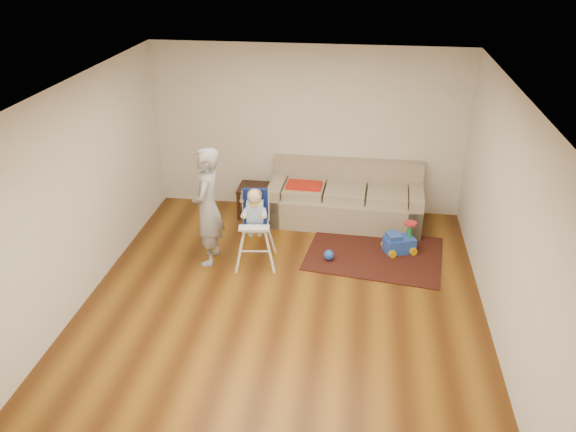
# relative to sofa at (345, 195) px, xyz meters

# --- Properties ---
(ground) EXTENTS (5.50, 5.50, 0.00)m
(ground) POSITION_rel_sofa_xyz_m (-0.66, -2.30, -0.46)
(ground) COLOR #49270C
(ground) RESTS_ON ground
(room_envelope) EXTENTS (5.04, 5.52, 2.72)m
(room_envelope) POSITION_rel_sofa_xyz_m (-0.66, -1.77, 1.41)
(room_envelope) COLOR beige
(room_envelope) RESTS_ON ground
(sofa) EXTENTS (2.44, 1.07, 0.93)m
(sofa) POSITION_rel_sofa_xyz_m (0.00, 0.00, 0.00)
(sofa) COLOR #9A9471
(sofa) RESTS_ON ground
(side_table) EXTENTS (0.50, 0.50, 0.50)m
(side_table) POSITION_rel_sofa_xyz_m (-1.48, 0.04, -0.21)
(side_table) COLOR black
(side_table) RESTS_ON ground
(area_rug) EXTENTS (2.07, 1.66, 0.02)m
(area_rug) POSITION_rel_sofa_xyz_m (0.49, -0.99, -0.46)
(area_rug) COLOR black
(area_rug) RESTS_ON ground
(ride_on_toy) EXTENTS (0.50, 0.43, 0.46)m
(ride_on_toy) POSITION_rel_sofa_xyz_m (0.84, -0.89, -0.22)
(ride_on_toy) COLOR blue
(ride_on_toy) RESTS_ON area_rug
(toy_ball) EXTENTS (0.15, 0.15, 0.15)m
(toy_ball) POSITION_rel_sofa_xyz_m (-0.16, -1.27, -0.37)
(toy_ball) COLOR blue
(toy_ball) RESTS_ON area_rug
(high_chair) EXTENTS (0.59, 0.59, 1.14)m
(high_chair) POSITION_rel_sofa_xyz_m (-1.17, -1.46, 0.09)
(high_chair) COLOR white
(high_chair) RESTS_ON ground
(adult) EXTENTS (0.43, 0.63, 1.69)m
(adult) POSITION_rel_sofa_xyz_m (-1.82, -1.49, 0.38)
(adult) COLOR gray
(adult) RESTS_ON ground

